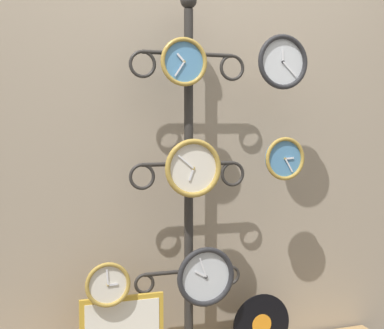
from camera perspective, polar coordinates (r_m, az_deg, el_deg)
name	(u,v)px	position (r m, az deg, el deg)	size (l,w,h in m)	color
shop_wall	(178,88)	(2.71, -1.46, 8.21)	(4.40, 0.04, 2.80)	gray
display_stand	(189,250)	(2.61, -0.36, -9.09)	(0.58, 0.44, 1.83)	#282623
clock_top_center	(184,62)	(2.48, -0.90, 10.88)	(0.22, 0.04, 0.22)	#4C84B2
clock_top_right	(282,62)	(2.66, 9.62, 10.72)	(0.27, 0.04, 0.27)	silver
clock_middle_center	(193,168)	(2.45, 0.10, -0.40)	(0.27, 0.04, 0.27)	silver
clock_middle_right	(284,159)	(2.66, 9.84, 0.62)	(0.21, 0.04, 0.21)	#4C84B2
clock_bottom_left	(108,284)	(2.44, -8.98, -12.53)	(0.20, 0.04, 0.20)	silver
clock_bottom_center	(205,277)	(2.55, 1.45, -11.86)	(0.28, 0.04, 0.28)	silver
vinyl_record	(261,324)	(2.82, 7.42, -16.55)	(0.31, 0.01, 0.31)	black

